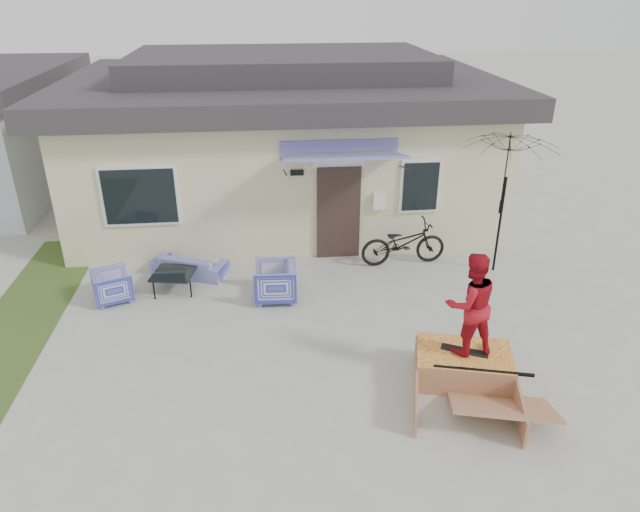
{
  "coord_description": "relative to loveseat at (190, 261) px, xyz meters",
  "views": [
    {
      "loc": [
        -0.69,
        -7.28,
        5.66
      ],
      "look_at": [
        0.3,
        1.8,
        1.3
      ],
      "focal_mm": 32.36,
      "sensor_mm": 36.0,
      "label": 1
    }
  ],
  "objects": [
    {
      "name": "ground",
      "position": [
        2.25,
        -3.91,
        -0.31
      ],
      "size": [
        90.0,
        90.0,
        0.0
      ],
      "primitive_type": "plane",
      "color": "#A1A396",
      "rests_on": "ground"
    },
    {
      "name": "grass_strip",
      "position": [
        -2.95,
        -1.91,
        -0.3
      ],
      "size": [
        1.4,
        8.0,
        0.01
      ],
      "primitive_type": "cube",
      "color": "#324A1D",
      "rests_on": "ground"
    },
    {
      "name": "house",
      "position": [
        2.25,
        4.09,
        1.64
      ],
      "size": [
        10.8,
        8.49,
        4.1
      ],
      "color": "beige",
      "rests_on": "ground"
    },
    {
      "name": "loveseat",
      "position": [
        0.0,
        0.0,
        0.0
      ],
      "size": [
        1.62,
        1.01,
        0.61
      ],
      "primitive_type": "imported",
      "rotation": [
        0.0,
        0.0,
        2.76
      ],
      "color": "navy",
      "rests_on": "ground"
    },
    {
      "name": "armchair_left",
      "position": [
        -1.38,
        -0.96,
        0.04
      ],
      "size": [
        0.84,
        0.87,
        0.7
      ],
      "primitive_type": "imported",
      "rotation": [
        0.0,
        0.0,
        1.95
      ],
      "color": "navy",
      "rests_on": "ground"
    },
    {
      "name": "armchair_right",
      "position": [
        1.77,
        -1.24,
        0.11
      ],
      "size": [
        0.8,
        0.85,
        0.83
      ],
      "primitive_type": "imported",
      "rotation": [
        0.0,
        0.0,
        -1.63
      ],
      "color": "navy",
      "rests_on": "ground"
    },
    {
      "name": "coffee_table",
      "position": [
        -0.25,
        -0.65,
        -0.11
      ],
      "size": [
        0.93,
        0.93,
        0.39
      ],
      "primitive_type": "cube",
      "rotation": [
        0.0,
        0.0,
        -0.19
      ],
      "color": "black",
      "rests_on": "ground"
    },
    {
      "name": "bicycle",
      "position": [
        4.62,
        0.03,
        0.3
      ],
      "size": [
        1.92,
        0.77,
        1.2
      ],
      "primitive_type": "imported",
      "rotation": [
        0.0,
        0.0,
        1.63
      ],
      "color": "black",
      "rests_on": "ground"
    },
    {
      "name": "patio_umbrella",
      "position": [
        6.51,
        -0.5,
        1.44
      ],
      "size": [
        2.31,
        2.22,
        2.2
      ],
      "color": "black",
      "rests_on": "ground"
    },
    {
      "name": "skate_ramp",
      "position": [
        4.58,
        -4.1,
        -0.06
      ],
      "size": [
        1.89,
        2.23,
        0.48
      ],
      "primitive_type": null,
      "rotation": [
        0.0,
        0.0,
        -0.26
      ],
      "color": "#9E6847",
      "rests_on": "ground"
    },
    {
      "name": "skateboard",
      "position": [
        4.59,
        -4.05,
        0.2
      ],
      "size": [
        0.73,
        0.49,
        0.05
      ],
      "primitive_type": "cube",
      "rotation": [
        0.0,
        0.0,
        -0.47
      ],
      "color": "black",
      "rests_on": "skate_ramp"
    },
    {
      "name": "skater",
      "position": [
        4.59,
        -4.05,
        1.05
      ],
      "size": [
        0.88,
        0.72,
        1.65
      ],
      "primitive_type": "imported",
      "rotation": [
        0.0,
        0.0,
        3.26
      ],
      "color": "#A7111D",
      "rests_on": "skateboard"
    }
  ]
}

